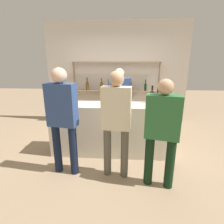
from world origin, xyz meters
TOP-DOWN VIEW (x-y plane):
  - ground_plane at (0.00, 0.00)m, footprint 16.00×16.00m
  - bar_counter at (0.00, 0.00)m, footprint 2.30×0.55m
  - back_wall at (0.00, 1.87)m, footprint 3.90×0.12m
  - back_shelf at (-0.02, 1.69)m, footprint 2.38×0.18m
  - counter_bottle_0 at (0.82, -0.04)m, footprint 0.08×0.08m
  - counter_bottle_1 at (0.75, 0.16)m, footprint 0.09×0.09m
  - counter_bottle_2 at (0.95, -0.07)m, footprint 0.09×0.09m
  - counter_bottle_3 at (-0.73, 0.02)m, footprint 0.08×0.08m
  - wine_glass at (1.02, -0.15)m, footprint 0.07×0.07m
  - ice_bucket at (-0.93, -0.01)m, footprint 0.20×0.20m
  - customer_center at (0.11, -0.73)m, footprint 0.44×0.23m
  - customer_right at (0.74, -0.92)m, footprint 0.49×0.30m
  - customer_left at (-0.70, -0.70)m, footprint 0.47×0.26m
  - server_behind_counter at (0.11, 0.73)m, footprint 0.52×0.29m

SIDE VIEW (x-z plane):
  - ground_plane at x=0.00m, z-range 0.00..0.00m
  - bar_counter at x=0.00m, z-range 0.00..0.98m
  - customer_right at x=0.74m, z-range 0.12..1.67m
  - server_behind_counter at x=0.11m, z-range 0.12..1.73m
  - customer_center at x=0.11m, z-range 0.15..1.78m
  - customer_left at x=-0.70m, z-range 0.15..1.82m
  - ice_bucket at x=-0.93m, z-range 0.98..1.18m
  - wine_glass at x=1.02m, z-range 1.02..1.18m
  - counter_bottle_0 at x=0.82m, z-range 0.94..1.28m
  - counter_bottle_1 at x=0.75m, z-range 0.94..1.29m
  - counter_bottle_2 at x=0.95m, z-range 0.94..1.31m
  - counter_bottle_3 at x=-0.73m, z-range 0.94..1.32m
  - back_shelf at x=-0.02m, z-range 0.30..2.04m
  - back_wall at x=0.00m, z-range 0.00..2.80m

